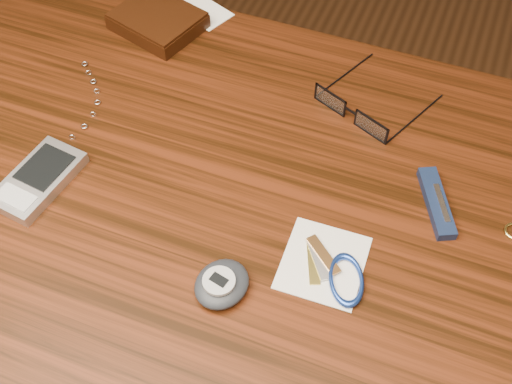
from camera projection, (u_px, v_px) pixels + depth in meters
desk at (196, 239)px, 0.86m from camera, size 1.00×0.70×0.75m
wallet_and_card at (159, 20)px, 0.96m from camera, size 0.17×0.17×0.03m
eyeglasses at (354, 111)px, 0.85m from camera, size 0.16×0.17×0.03m
pda_phone at (38, 179)px, 0.78m from camera, size 0.08×0.12×0.02m
pedometer at (222, 284)px, 0.69m from camera, size 0.07×0.08×0.03m
notepad_keys at (335, 271)px, 0.71m from camera, size 0.11×0.10×0.01m
pocket_knife at (436, 203)px, 0.76m from camera, size 0.06×0.10×0.01m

